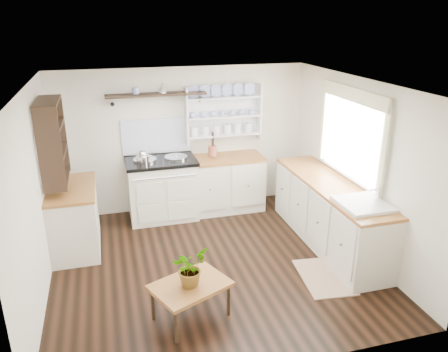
{
  "coord_description": "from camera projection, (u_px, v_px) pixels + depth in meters",
  "views": [
    {
      "loc": [
        -1.17,
        -4.79,
        3.06
      ],
      "look_at": [
        0.23,
        0.25,
        1.1
      ],
      "focal_mm": 35.0,
      "sensor_mm": 36.0,
      "label": 1
    }
  ],
  "objects": [
    {
      "name": "wall_back",
      "position": [
        183.0,
        140.0,
        7.0
      ],
      "size": [
        4.0,
        0.02,
        2.3
      ],
      "primitive_type": "cube",
      "color": "#EDE4CD",
      "rests_on": "ground"
    },
    {
      "name": "belfast_sink",
      "position": [
        362.0,
        213.0,
        5.25
      ],
      "size": [
        0.55,
        0.6,
        0.45
      ],
      "color": "white",
      "rests_on": "right_cabinets"
    },
    {
      "name": "left_shelving",
      "position": [
        52.0,
        141.0,
        5.5
      ],
      "size": [
        0.28,
        0.8,
        1.05
      ],
      "primitive_type": "cube",
      "color": "black",
      "rests_on": "wall_left"
    },
    {
      "name": "high_shelf",
      "position": [
        156.0,
        95.0,
        6.53
      ],
      "size": [
        1.5,
        0.29,
        0.16
      ],
      "color": "black",
      "rests_on": "wall_back"
    },
    {
      "name": "back_cabinets",
      "position": [
        224.0,
        183.0,
        7.12
      ],
      "size": [
        1.27,
        0.63,
        0.9
      ],
      "color": "silver",
      "rests_on": "floor"
    },
    {
      "name": "aga_cooker",
      "position": [
        162.0,
        188.0,
        6.83
      ],
      "size": [
        1.07,
        0.74,
        0.99
      ],
      "color": "silver",
      "rests_on": "floor"
    },
    {
      "name": "wall_right",
      "position": [
        357.0,
        166.0,
        5.79
      ],
      "size": [
        0.02,
        3.8,
        2.3
      ],
      "primitive_type": "cube",
      "color": "#EDE4CD",
      "rests_on": "ground"
    },
    {
      "name": "center_table",
      "position": [
        190.0,
        288.0,
        4.55
      ],
      "size": [
        0.92,
        0.81,
        0.42
      ],
      "rotation": [
        0.0,
        0.0,
        0.42
      ],
      "color": "brown",
      "rests_on": "floor"
    },
    {
      "name": "floor",
      "position": [
        212.0,
        263.0,
        5.69
      ],
      "size": [
        4.0,
        3.8,
        0.01
      ],
      "primitive_type": "cube",
      "color": "black",
      "rests_on": "ground"
    },
    {
      "name": "plate_rack",
      "position": [
        222.0,
        113.0,
        6.99
      ],
      "size": [
        1.2,
        0.22,
        0.9
      ],
      "color": "white",
      "rests_on": "wall_back"
    },
    {
      "name": "wall_left",
      "position": [
        35.0,
        198.0,
        4.79
      ],
      "size": [
        0.02,
        3.8,
        2.3
      ],
      "primitive_type": "cube",
      "color": "#EDE4CD",
      "rests_on": "ground"
    },
    {
      "name": "right_cabinets",
      "position": [
        329.0,
        213.0,
        6.05
      ],
      "size": [
        0.62,
        2.43,
        0.9
      ],
      "color": "silver",
      "rests_on": "floor"
    },
    {
      "name": "kettle",
      "position": [
        143.0,
        158.0,
        6.46
      ],
      "size": [
        0.19,
        0.19,
        0.23
      ],
      "primitive_type": null,
      "color": "silver",
      "rests_on": "aga_cooker"
    },
    {
      "name": "left_cabinets",
      "position": [
        74.0,
        217.0,
        5.92
      ],
      "size": [
        0.62,
        1.13,
        0.9
      ],
      "color": "silver",
      "rests_on": "floor"
    },
    {
      "name": "window",
      "position": [
        351.0,
        134.0,
        5.77
      ],
      "size": [
        0.08,
        1.55,
        1.22
      ],
      "color": "white",
      "rests_on": "wall_right"
    },
    {
      "name": "floor_rug",
      "position": [
        324.0,
        277.0,
        5.38
      ],
      "size": [
        0.64,
        0.9,
        0.02
      ],
      "primitive_type": "cube",
      "rotation": [
        0.0,
        0.0,
        -0.11
      ],
      "color": "brown",
      "rests_on": "floor"
    },
    {
      "name": "ceiling",
      "position": [
        210.0,
        85.0,
        4.89
      ],
      "size": [
        4.0,
        3.8,
        0.01
      ],
      "primitive_type": "cube",
      "color": "white",
      "rests_on": "wall_back"
    },
    {
      "name": "potted_plant",
      "position": [
        190.0,
        267.0,
        4.47
      ],
      "size": [
        0.48,
        0.47,
        0.4
      ],
      "primitive_type": "imported",
      "rotation": [
        0.0,
        0.0,
        0.76
      ],
      "color": "#3F7233",
      "rests_on": "center_table"
    },
    {
      "name": "utensil_crock",
      "position": [
        212.0,
        151.0,
        6.97
      ],
      "size": [
        0.14,
        0.14,
        0.16
      ],
      "primitive_type": "cylinder",
      "color": "#9B4F39",
      "rests_on": "back_cabinets"
    }
  ]
}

